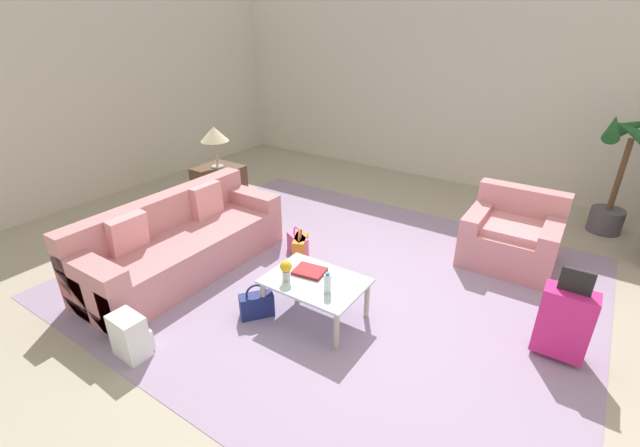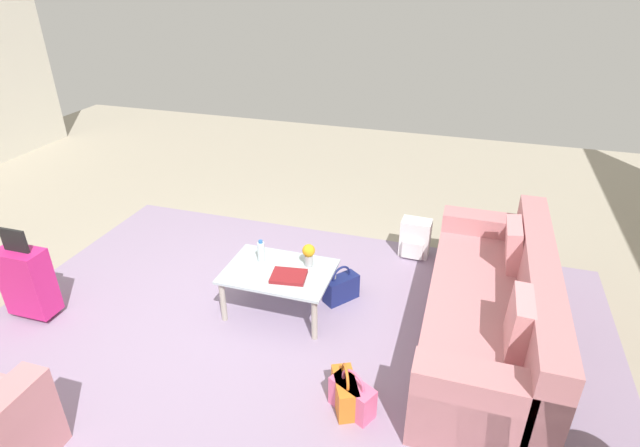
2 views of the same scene
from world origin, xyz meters
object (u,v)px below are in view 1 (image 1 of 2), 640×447
at_px(table_lamp, 214,135).
at_px(suitcase_magenta, 564,322).
at_px(water_bottle, 327,283).
at_px(handbag_pink, 298,244).
at_px(coffee_table, 315,285).
at_px(couch, 180,245).
at_px(potted_palm, 622,170).
at_px(coffee_table_book, 310,271).
at_px(handbag_navy, 257,305).
at_px(armchair, 512,238).
at_px(handbag_orange, 300,246).
at_px(flower_vase, 286,269).
at_px(backpack_white, 131,336).
at_px(side_table, 220,186).

relative_size(table_lamp, suitcase_magenta, 0.72).
height_order(water_bottle, handbag_pink, water_bottle).
xyz_separation_m(coffee_table, table_lamp, (-2.80, 1.50, 0.72)).
height_order(couch, table_lamp, table_lamp).
distance_m(couch, table_lamp, 2.05).
bearing_deg(water_bottle, potted_palm, 62.24).
xyz_separation_m(couch, suitcase_magenta, (3.79, 0.80, 0.06)).
xyz_separation_m(couch, coffee_table_book, (1.67, 0.18, 0.13)).
relative_size(coffee_table_book, handbag_navy, 0.80).
bearing_deg(suitcase_magenta, couch, -168.08).
bearing_deg(armchair, handbag_navy, -125.67).
distance_m(armchair, handbag_navy, 3.05).
relative_size(couch, water_bottle, 11.55).
bearing_deg(coffee_table, handbag_navy, -147.45).
distance_m(armchair, handbag_orange, 2.49).
bearing_deg(flower_vase, coffee_table, 34.29).
relative_size(armchair, coffee_table, 1.09).
distance_m(handbag_orange, potted_palm, 4.20).
distance_m(water_bottle, backpack_white, 1.72).
distance_m(coffee_table_book, side_table, 3.04).
bearing_deg(handbag_navy, handbag_pink, 108.55).
bearing_deg(handbag_navy, flower_vase, 30.99).
bearing_deg(handbag_orange, suitcase_magenta, -3.60).
distance_m(table_lamp, suitcase_magenta, 4.92).
bearing_deg(table_lamp, flower_vase, -32.60).
bearing_deg(backpack_white, handbag_pink, 86.83).
height_order(armchair, coffee_table, armchair).
height_order(handbag_orange, handbag_navy, same).
relative_size(coffee_table, water_bottle, 4.47).
relative_size(table_lamp, handbag_pink, 1.70).
bearing_deg(armchair, couch, -143.71).
bearing_deg(handbag_orange, couch, -134.77).
bearing_deg(table_lamp, handbag_pink, -17.30).
xyz_separation_m(water_bottle, handbag_pink, (-1.08, 1.00, -0.38)).
relative_size(water_bottle, table_lamp, 0.34).
bearing_deg(coffee_table, side_table, 151.82).
bearing_deg(handbag_orange, table_lamp, 162.54).
bearing_deg(backpack_white, couch, 123.58).
xyz_separation_m(handbag_pink, backpack_white, (-0.12, -2.19, 0.06)).
height_order(flower_vase, suitcase_magenta, suitcase_magenta).
bearing_deg(armchair, table_lamp, -170.74).
distance_m(handbag_pink, potted_palm, 4.22).
height_order(backpack_white, potted_palm, potted_palm).
distance_m(water_bottle, potted_palm, 4.31).
bearing_deg(coffee_table_book, suitcase_magenta, 8.05).
bearing_deg(coffee_table_book, handbag_navy, -141.04).
relative_size(handbag_pink, potted_palm, 0.23).
xyz_separation_m(side_table, backpack_white, (1.80, -2.79, -0.10)).
bearing_deg(couch, side_table, 122.28).
relative_size(table_lamp, potted_palm, 0.38).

